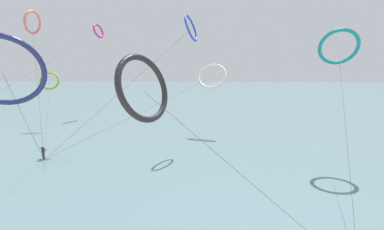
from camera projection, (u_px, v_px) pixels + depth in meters
sea_water at (204, 94)px, 109.80m from camera, size 400.00×200.00×0.08m
surfer_violet at (43, 153)px, 31.26m from camera, size 1.40×0.68×1.70m
kite_magenta at (98, 31)px, 58.45m from camera, size 3.74×50.52×20.44m
kite_lime at (50, 81)px, 46.31m from camera, size 10.11×17.31×10.15m
kite_navy at (3, 71)px, 16.60m from camera, size 9.21×14.97×12.87m
kite_coral at (32, 23)px, 38.62m from camera, size 6.88×11.82×19.04m
kite_ivory at (212, 76)px, 42.49m from camera, size 22.67×16.27×11.52m
kite_teal at (339, 47)px, 28.25m from camera, size 8.08×18.71×14.87m
kite_charcoal at (144, 88)px, 16.11m from camera, size 13.68×5.46×11.66m
kite_cobalt at (191, 28)px, 34.25m from camera, size 18.21×8.68×17.59m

